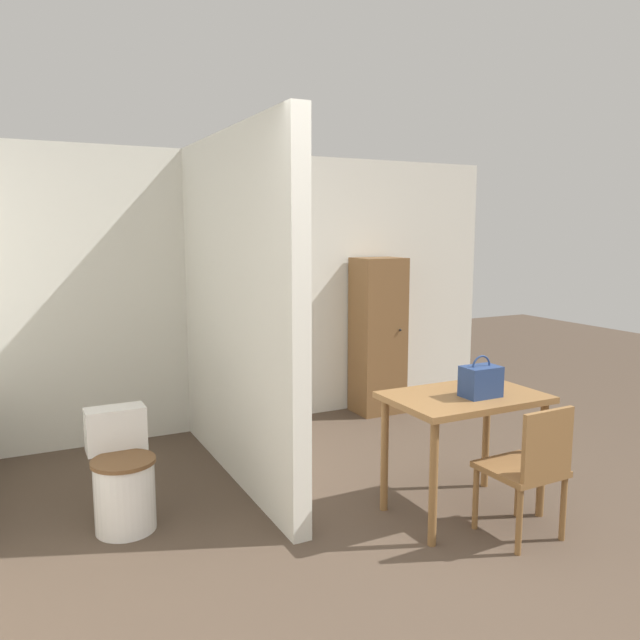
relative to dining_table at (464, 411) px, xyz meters
The scene contains 8 objects.
ground_plane 1.42m from the dining_table, 121.52° to the right, with size 16.00×16.00×0.00m, color #4C3D30.
wall_back 2.61m from the dining_table, 104.85° to the left, with size 5.46×0.12×2.50m.
partition_wall 1.75m from the dining_table, 130.88° to the left, with size 0.12×2.30×2.50m.
dining_table is the anchor object (origin of this frame).
wooden_chair 0.52m from the dining_table, 74.99° to the right, with size 0.43×0.43×0.82m.
toilet 2.16m from the dining_table, 158.20° to the left, with size 0.38×0.53×0.70m.
handbag 0.23m from the dining_table, 58.53° to the right, with size 0.23×0.16×0.26m.
wooden_cabinet 2.30m from the dining_table, 71.91° to the left, with size 0.47×0.41×1.54m.
Camera 1 is at (-1.87, -1.94, 1.82)m, focal length 35.00 mm.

